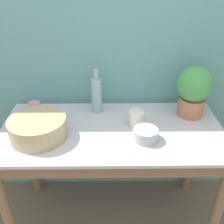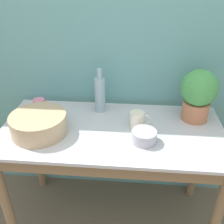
# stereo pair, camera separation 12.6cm
# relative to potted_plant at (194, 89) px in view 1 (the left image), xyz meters

# --- Properties ---
(wall_back) EXTENTS (6.00, 0.05, 2.40)m
(wall_back) POSITION_rel_potted_plant_xyz_m (-0.51, 0.21, 0.22)
(wall_back) COLOR #609E9E
(wall_back) RESTS_ON ground_plane
(counter_table) EXTENTS (1.35, 0.65, 0.79)m
(counter_table) POSITION_rel_potted_plant_xyz_m (-0.51, -0.19, -0.34)
(counter_table) COLOR #846647
(counter_table) RESTS_ON ground_plane
(potted_plant) EXTENTS (0.22, 0.22, 0.33)m
(potted_plant) POSITION_rel_potted_plant_xyz_m (0.00, 0.00, 0.00)
(potted_plant) COLOR #B7704C
(potted_plant) RESTS_ON counter_table
(bowl_wash_large) EXTENTS (0.33, 0.33, 0.12)m
(bowl_wash_large) POSITION_rel_potted_plant_xyz_m (-0.93, -0.24, -0.12)
(bowl_wash_large) COLOR tan
(bowl_wash_large) RESTS_ON counter_table
(bottle_tall) EXTENTS (0.07, 0.07, 0.30)m
(bottle_tall) POSITION_rel_potted_plant_xyz_m (-0.61, 0.05, -0.06)
(bottle_tall) COLOR #93B2BC
(bottle_tall) RESTS_ON counter_table
(mug_cream) EXTENTS (0.13, 0.09, 0.10)m
(mug_cream) POSITION_rel_potted_plant_xyz_m (-0.36, -0.13, -0.13)
(mug_cream) COLOR beige
(mug_cream) RESTS_ON counter_table
(mug_pink) EXTENTS (0.11, 0.08, 0.09)m
(mug_pink) POSITION_rel_potted_plant_xyz_m (-1.01, 0.01, -0.14)
(mug_pink) COLOR pink
(mug_pink) RESTS_ON counter_table
(bowl_small_steel) EXTENTS (0.14, 0.14, 0.07)m
(bowl_small_steel) POSITION_rel_potted_plant_xyz_m (-0.32, -0.27, -0.15)
(bowl_small_steel) COLOR #A8A8B2
(bowl_small_steel) RESTS_ON counter_table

